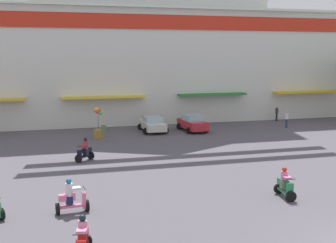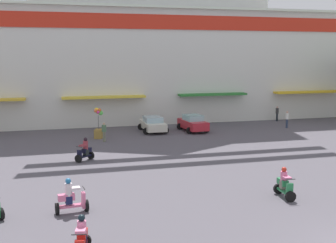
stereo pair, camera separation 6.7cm
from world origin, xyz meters
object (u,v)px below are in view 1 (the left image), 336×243
object	(u,v)px
parked_car_1	(193,123)
pedestrian_1	(277,113)
pedestrian_2	(104,131)
pedestrian_3	(287,118)
scooter_rider_5	(83,239)
scooter_rider_8	(85,151)
parked_car_0	(153,124)
scooter_rider_6	(285,185)
scooter_rider_4	(72,199)
balloon_vendor_cart	(98,125)

from	to	relation	value
parked_car_1	pedestrian_1	xyz separation A→B (m)	(10.50, 3.54, 0.14)
pedestrian_2	pedestrian_3	bearing A→B (deg)	7.08
scooter_rider_5	scooter_rider_8	world-z (taller)	scooter_rider_8
parked_car_0	pedestrian_2	bearing A→B (deg)	-144.37
scooter_rider_6	pedestrian_3	world-z (taller)	pedestrian_3
scooter_rider_5	scooter_rider_6	world-z (taller)	scooter_rider_6
scooter_rider_4	pedestrian_2	size ratio (longest dim) A/B	1.02
scooter_rider_8	pedestrian_3	world-z (taller)	pedestrian_3
parked_car_0	balloon_vendor_cart	size ratio (longest dim) A/B	1.55
pedestrian_1	pedestrian_3	world-z (taller)	pedestrian_3
parked_car_0	balloon_vendor_cart	distance (m)	5.41
scooter_rider_4	pedestrian_1	distance (m)	31.54
parked_car_1	pedestrian_3	bearing A→B (deg)	-3.84
scooter_rider_4	pedestrian_2	xyz separation A→B (m)	(3.50, 15.82, 0.22)
balloon_vendor_cart	scooter_rider_6	bearing A→B (deg)	-69.23
scooter_rider_6	pedestrian_3	bearing A→B (deg)	59.37
scooter_rider_8	pedestrian_1	bearing A→B (deg)	30.77
scooter_rider_6	pedestrian_2	size ratio (longest dim) A/B	0.97
pedestrian_2	parked_car_0	bearing A→B (deg)	35.63
parked_car_1	scooter_rider_6	world-z (taller)	parked_car_1
scooter_rider_8	balloon_vendor_cart	distance (m)	8.05
parked_car_0	scooter_rider_6	distance (m)	19.99
parked_car_0	scooter_rider_8	world-z (taller)	scooter_rider_8
scooter_rider_6	pedestrian_1	xyz separation A→B (m)	(12.30, 22.79, 0.26)
scooter_rider_6	parked_car_0	bearing A→B (deg)	95.11
scooter_rider_5	pedestrian_2	bearing A→B (deg)	80.47
parked_car_1	pedestrian_2	xyz separation A→B (m)	(-8.43, -2.81, 0.12)
parked_car_0	pedestrian_3	size ratio (longest dim) A/B	2.44
scooter_rider_5	pedestrian_3	xyz separation A→B (m)	(21.06, 22.43, 0.34)
scooter_rider_8	pedestrian_1	size ratio (longest dim) A/B	0.99
pedestrian_2	balloon_vendor_cart	size ratio (longest dim) A/B	0.61
parked_car_1	balloon_vendor_cart	bearing A→B (deg)	-172.54
scooter_rider_6	pedestrian_1	bearing A→B (deg)	61.64
parked_car_0	scooter_rider_6	bearing A→B (deg)	-84.89
scooter_rider_8	parked_car_0	bearing A→B (deg)	54.31
scooter_rider_5	scooter_rider_8	xyz separation A→B (m)	(1.33, 14.08, 0.03)
scooter_rider_5	parked_car_0	bearing A→B (deg)	70.82
scooter_rider_8	balloon_vendor_cart	world-z (taller)	balloon_vendor_cart
scooter_rider_8	pedestrian_2	xyz separation A→B (m)	(2.07, 6.15, 0.25)
scooter_rider_5	scooter_rider_4	bearing A→B (deg)	91.32
scooter_rider_6	balloon_vendor_cart	size ratio (longest dim) A/B	0.59
parked_car_0	pedestrian_1	world-z (taller)	pedestrian_1
scooter_rider_6	scooter_rider_4	bearing A→B (deg)	176.55
scooter_rider_5	pedestrian_3	size ratio (longest dim) A/B	0.92
scooter_rider_4	scooter_rider_6	distance (m)	10.15
scooter_rider_4	scooter_rider_8	size ratio (longest dim) A/B	1.02
parked_car_0	pedestrian_1	distance (m)	14.38
parked_car_0	parked_car_1	size ratio (longest dim) A/B	1.02
parked_car_0	pedestrian_2	size ratio (longest dim) A/B	2.54
parked_car_0	scooter_rider_5	xyz separation A→B (m)	(-8.25, -23.71, -0.11)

